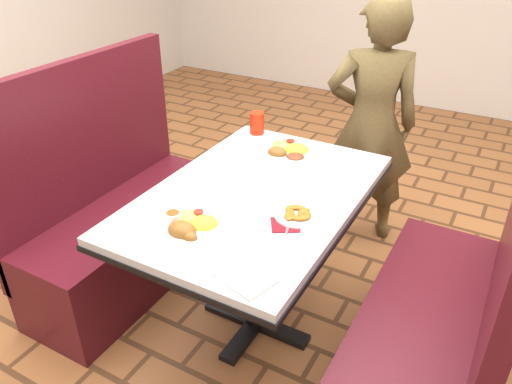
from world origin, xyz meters
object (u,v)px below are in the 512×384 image
Objects in this scene: diner_person at (371,125)px; red_tumbler at (257,123)px; booth_bench_left at (123,224)px; far_dinner_plate at (288,149)px; plantain_plate at (297,215)px; dining_table at (256,212)px; near_dinner_plate at (191,223)px; booth_bench_right at (435,335)px.

diner_person is 0.68m from red_tumbler.
far_dinner_plate is (0.76, 0.39, 0.45)m from booth_bench_left.
red_tumbler reaches higher than far_dinner_plate.
red_tumbler is at bearing 129.78° from plantain_plate.
red_tumbler is (-0.30, 0.54, 0.15)m from dining_table.
diner_person reaches higher than booth_bench_left.
far_dinner_plate is (-0.04, 0.39, 0.12)m from dining_table.
diner_person is 0.67m from far_dinner_plate.
booth_bench_left reaches higher than far_dinner_plate.
red_tumbler reaches higher than dining_table.
diner_person is 5.58× the size of near_dinner_plate.
red_tumbler is (0.50, 0.54, 0.48)m from booth_bench_left.
booth_bench_left is at bearing -132.90° from red_tumbler.
near_dinner_plate is at bearing -92.35° from far_dinner_plate.
diner_person reaches higher than red_tumbler.
booth_bench_right reaches higher than red_tumbler.
diner_person is at bearing 46.60° from red_tumbler.
dining_table is 4.29× the size of far_dinner_plate.
booth_bench_left is 1.60m from booth_bench_right.
dining_table is at bearing -83.77° from far_dinner_plate.
near_dinner_plate is at bearing -76.08° from red_tumbler.
far_dinner_plate is 0.56m from plantain_plate.
diner_person is (0.17, 1.03, 0.06)m from dining_table.
far_dinner_plate is (-0.84, 0.39, 0.45)m from booth_bench_right.
far_dinner_plate is at bearing 87.65° from near_dinner_plate.
booth_bench_right is at bearing 98.63° from diner_person.
plantain_plate reaches higher than dining_table.
diner_person is at bearing 71.85° from far_dinner_plate.
plantain_plate is (0.23, -0.09, 0.11)m from dining_table.
booth_bench_right is at bearing 0.00° from booth_bench_left.
far_dinner_plate is (0.03, 0.75, -0.00)m from near_dinner_plate.
booth_bench_right is at bearing 22.21° from near_dinner_plate.
diner_person reaches higher than far_dinner_plate.
red_tumbler is at bearing 103.92° from near_dinner_plate.
red_tumbler reaches higher than near_dinner_plate.
booth_bench_left reaches higher than red_tumbler.
dining_table is 1.01× the size of booth_bench_left.
plantain_plate is (0.06, -1.12, 0.05)m from diner_person.
diner_person is at bearing 93.30° from plantain_plate.
booth_bench_left reaches higher than plantain_plate.
booth_bench_left is at bearing 23.91° from diner_person.
near_dinner_plate is 0.92m from red_tumbler.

